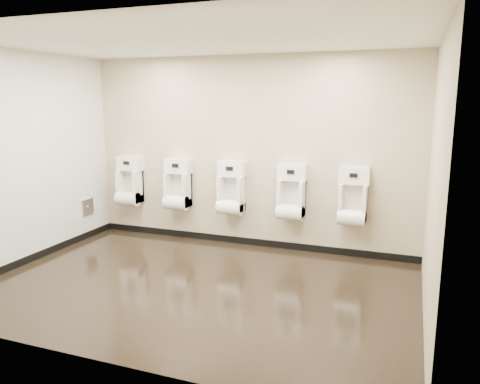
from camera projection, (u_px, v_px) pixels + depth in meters
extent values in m
cube|color=black|center=(197.00, 286.00, 5.53)|extent=(5.00, 3.50, 0.00)
cube|color=white|center=(193.00, 39.00, 4.99)|extent=(5.00, 3.50, 0.00)
cube|color=#B8AA8E|center=(247.00, 153.00, 6.87)|extent=(5.00, 0.02, 2.80)
cube|color=#B8AA8E|center=(97.00, 200.00, 3.65)|extent=(5.00, 0.02, 2.80)
cube|color=#B8AA8E|center=(23.00, 159.00, 6.12)|extent=(0.02, 3.50, 2.80)
cube|color=#B8AA8E|center=(435.00, 183.00, 4.40)|extent=(0.02, 3.50, 2.80)
cube|color=silver|center=(23.00, 159.00, 6.12)|extent=(0.01, 3.50, 2.80)
cube|color=black|center=(247.00, 241.00, 7.12)|extent=(5.00, 0.02, 0.10)
cube|color=black|center=(32.00, 258.00, 6.38)|extent=(0.02, 3.50, 0.10)
cube|color=#9E9EA3|center=(88.00, 207.00, 7.39)|extent=(0.03, 0.25, 0.25)
cylinder|color=silver|center=(89.00, 207.00, 7.38)|extent=(0.02, 0.04, 0.04)
cube|color=white|center=(130.00, 186.00, 7.54)|extent=(0.36, 0.26, 0.52)
cube|color=silver|center=(133.00, 183.00, 7.61)|extent=(0.27, 0.01, 0.40)
cylinder|color=white|center=(128.00, 198.00, 7.51)|extent=(0.36, 0.22, 0.22)
cube|color=white|center=(130.00, 163.00, 7.50)|extent=(0.40, 0.19, 0.22)
cube|color=black|center=(126.00, 163.00, 7.40)|extent=(0.10, 0.01, 0.06)
cube|color=silver|center=(126.00, 163.00, 7.41)|extent=(0.12, 0.01, 0.08)
cylinder|color=silver|center=(141.00, 164.00, 7.43)|extent=(0.01, 0.03, 0.03)
cube|color=white|center=(178.00, 190.00, 7.24)|extent=(0.36, 0.26, 0.52)
cube|color=silver|center=(180.00, 187.00, 7.31)|extent=(0.27, 0.01, 0.40)
cylinder|color=white|center=(176.00, 203.00, 7.21)|extent=(0.36, 0.22, 0.22)
cube|color=white|center=(178.00, 166.00, 7.20)|extent=(0.40, 0.19, 0.22)
cube|color=black|center=(175.00, 166.00, 7.10)|extent=(0.10, 0.01, 0.06)
cube|color=silver|center=(175.00, 166.00, 7.11)|extent=(0.12, 0.01, 0.08)
cylinder|color=silver|center=(191.00, 167.00, 7.13)|extent=(0.01, 0.03, 0.03)
cube|color=white|center=(231.00, 194.00, 6.94)|extent=(0.36, 0.26, 0.52)
cube|color=silver|center=(233.00, 190.00, 7.01)|extent=(0.27, 0.01, 0.40)
cylinder|color=white|center=(230.00, 207.00, 6.91)|extent=(0.36, 0.22, 0.22)
cube|color=white|center=(232.00, 169.00, 6.90)|extent=(0.40, 0.19, 0.22)
cube|color=black|center=(229.00, 169.00, 6.80)|extent=(0.10, 0.01, 0.06)
cube|color=silver|center=(230.00, 169.00, 6.80)|extent=(0.12, 0.01, 0.08)
cylinder|color=silver|center=(245.00, 170.00, 6.82)|extent=(0.01, 0.03, 0.03)
cube|color=white|center=(291.00, 198.00, 6.62)|extent=(0.36, 0.26, 0.52)
cube|color=silver|center=(293.00, 195.00, 6.69)|extent=(0.27, 0.01, 0.40)
cylinder|color=white|center=(290.00, 212.00, 6.59)|extent=(0.36, 0.22, 0.22)
cube|color=white|center=(292.00, 172.00, 6.58)|extent=(0.40, 0.19, 0.22)
cube|color=black|center=(291.00, 172.00, 6.49)|extent=(0.10, 0.01, 0.06)
cube|color=silver|center=(291.00, 172.00, 6.49)|extent=(0.12, 0.01, 0.08)
cylinder|color=silver|center=(307.00, 173.00, 6.51)|extent=(0.01, 0.03, 0.03)
cube|color=white|center=(353.00, 203.00, 6.33)|extent=(0.36, 0.26, 0.52)
cube|color=silver|center=(354.00, 199.00, 6.40)|extent=(0.27, 0.01, 0.40)
cylinder|color=white|center=(351.00, 218.00, 6.30)|extent=(0.36, 0.22, 0.22)
cube|color=white|center=(354.00, 176.00, 6.29)|extent=(0.40, 0.19, 0.22)
cube|color=black|center=(354.00, 175.00, 6.19)|extent=(0.10, 0.01, 0.06)
cube|color=silver|center=(354.00, 175.00, 6.19)|extent=(0.12, 0.01, 0.08)
cylinder|color=silver|center=(370.00, 177.00, 6.22)|extent=(0.01, 0.03, 0.03)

